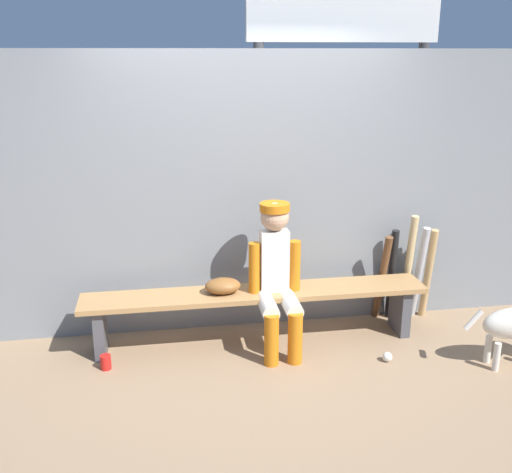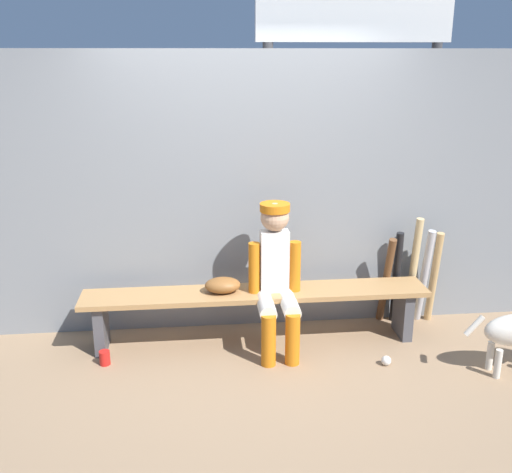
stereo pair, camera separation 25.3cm
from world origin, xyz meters
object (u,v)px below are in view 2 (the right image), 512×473
object	(u,v)px
scoreboard	(361,42)
player_seated	(276,274)
baseball	(386,361)
cup_on_bench	(268,280)
dugout_bench	(256,302)
bat_wood_natural	(413,271)
bat_wood_dark	(386,280)
cup_on_ground	(105,358)
bat_wood_tan	(434,277)
bat_aluminum_silver	(424,276)
bat_aluminum_black	(397,277)
baseball_glove	(223,285)

from	to	relation	value
scoreboard	player_seated	bearing A→B (deg)	-122.51
baseball	cup_on_bench	bearing A→B (deg)	146.28
dugout_bench	bat_wood_natural	world-z (taller)	bat_wood_natural
dugout_bench	baseball	size ratio (longest dim) A/B	36.91
bat_wood_dark	baseball	world-z (taller)	bat_wood_dark
baseball	cup_on_ground	size ratio (longest dim) A/B	0.67
bat_wood_tan	baseball	distance (m)	1.00
dugout_bench	bat_wood_tan	size ratio (longest dim) A/B	3.32
bat_wood_natural	cup_on_bench	xyz separation A→B (m)	(-1.26, -0.16, 0.03)
bat_wood_tan	bat_aluminum_silver	bearing A→B (deg)	174.54
dugout_bench	bat_aluminum_black	world-z (taller)	bat_aluminum_black
baseball_glove	scoreboard	bearing A→B (deg)	46.19
bat_wood_natural	cup_on_bench	size ratio (longest dim) A/B	8.56
player_seated	bat_wood_tan	world-z (taller)	player_seated
bat_wood_natural	cup_on_ground	bearing A→B (deg)	-169.17
bat_wood_tan	scoreboard	world-z (taller)	scoreboard
player_seated	cup_on_bench	bearing A→B (deg)	102.94
cup_on_ground	bat_wood_dark	bearing A→B (deg)	11.62
bat_wood_natural	bat_aluminum_silver	xyz separation A→B (m)	(0.10, -0.01, -0.05)
bat_wood_natural	scoreboard	xyz separation A→B (m)	(-0.21, 1.24, 1.86)
player_seated	baseball_glove	bearing A→B (deg)	164.88
baseball	baseball_glove	bearing A→B (deg)	158.12
cup_on_bench	baseball_glove	bearing A→B (deg)	-168.47
bat_wood_natural	bat_aluminum_black	bearing A→B (deg)	172.10
player_seated	bat_aluminum_silver	world-z (taller)	player_seated
bat_wood_dark	bat_wood_tan	world-z (taller)	bat_wood_tan
bat_wood_dark	cup_on_ground	world-z (taller)	bat_wood_dark
bat_aluminum_black	cup_on_ground	xyz separation A→B (m)	(-2.40, -0.50, -0.35)
cup_on_bench	scoreboard	size ratio (longest dim) A/B	0.03
bat_wood_tan	cup_on_bench	distance (m)	1.45
bat_wood_tan	scoreboard	size ratio (longest dim) A/B	0.25
dugout_bench	baseball_glove	xyz separation A→B (m)	(-0.26, 0.00, 0.15)
baseball_glove	bat_wood_natural	world-z (taller)	bat_wood_natural
baseball_glove	bat_aluminum_silver	bearing A→B (deg)	7.38
player_seated	bat_wood_natural	xyz separation A→B (m)	(1.22, 0.35, -0.15)
bat_wood_natural	cup_on_bench	world-z (taller)	bat_wood_natural
player_seated	scoreboard	world-z (taller)	scoreboard
baseball_glove	bat_aluminum_silver	distance (m)	1.74
bat_aluminum_black	cup_on_bench	distance (m)	1.15
baseball	cup_on_ground	xyz separation A→B (m)	(-2.10, 0.23, 0.02)
bat_wood_dark	bat_aluminum_silver	distance (m)	0.33
cup_on_ground	scoreboard	xyz separation A→B (m)	(2.32, 1.73, 2.28)
player_seated	bat_wood_tan	size ratio (longest dim) A/B	1.40
dugout_bench	bat_wood_dark	world-z (taller)	bat_wood_dark
baseball	scoreboard	size ratio (longest dim) A/B	0.02
bat_aluminum_silver	baseball	xyz separation A→B (m)	(-0.53, -0.70, -0.39)
bat_wood_dark	baseball	distance (m)	0.81
bat_wood_tan	cup_on_ground	world-z (taller)	bat_wood_tan
dugout_bench	cup_on_ground	distance (m)	1.23
bat_wood_dark	cup_on_ground	size ratio (longest dim) A/B	7.30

